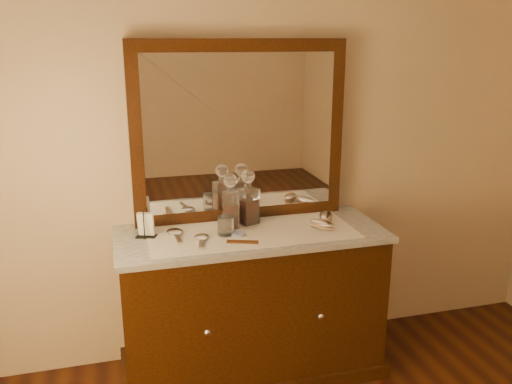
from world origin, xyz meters
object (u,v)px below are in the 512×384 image
brush_far (326,217)px  mirror_frame (240,132)px  dresser_cabinet (251,305)px  brush_near (322,225)px  hand_mirror_inner (202,238)px  decanter_left (231,207)px  comb (243,242)px  decanter_right (248,203)px  hand_mirror_outer (175,233)px  napkin_rack (146,226)px  pin_dish (238,234)px

brush_far → mirror_frame: bearing=156.6°
dresser_cabinet → brush_near: brush_near is taller
hand_mirror_inner → decanter_left: bearing=38.3°
comb → decanter_left: (-0.01, 0.25, 0.11)m
comb → decanter_right: 0.32m
decanter_left → hand_mirror_outer: decanter_left is taller
decanter_left → hand_mirror_outer: 0.33m
brush_far → comb: bearing=-159.4°
brush_near → hand_mirror_outer: brush_near is taller
hand_mirror_outer → decanter_left: bearing=7.7°
mirror_frame → hand_mirror_outer: mirror_frame is taller
mirror_frame → napkin_rack: 0.72m
comb → brush_near: brush_near is taller
pin_dish → hand_mirror_outer: size_ratio=0.35×
mirror_frame → hand_mirror_outer: 0.66m
brush_far → hand_mirror_outer: 0.85m
hand_mirror_inner → brush_far: bearing=8.2°
dresser_cabinet → mirror_frame: size_ratio=1.17×
comb → napkin_rack: napkin_rack is taller
comb → pin_dish: bearing=107.4°
mirror_frame → pin_dish: (-0.08, -0.29, -0.49)m
comb → brush_near: bearing=30.6°
brush_near → napkin_rack: bearing=172.1°
dresser_cabinet → comb: bearing=-119.1°
mirror_frame → decanter_left: bearing=-120.7°
mirror_frame → napkin_rack: mirror_frame is taller
decanter_left → brush_near: 0.51m
dresser_cabinet → brush_far: (0.45, 0.05, 0.47)m
napkin_rack → decanter_left: size_ratio=0.52×
napkin_rack → brush_near: bearing=-7.9°
napkin_rack → hand_mirror_inner: (0.27, -0.12, -0.05)m
comb → brush_near: size_ratio=0.95×
comb → brush_near: 0.48m
pin_dish → comb: (-0.00, -0.11, -0.00)m
comb → mirror_frame: bearing=97.6°
dresser_cabinet → brush_near: bearing=-9.3°
decanter_left → hand_mirror_outer: (-0.31, -0.04, -0.11)m
pin_dish → napkin_rack: (-0.47, 0.11, 0.05)m
pin_dish → brush_near: 0.46m
dresser_cabinet → hand_mirror_inner: bearing=-168.7°
dresser_cabinet → hand_mirror_inner: (-0.28, -0.06, 0.45)m
comb → hand_mirror_inner: hand_mirror_inner is taller
mirror_frame → pin_dish: mirror_frame is taller
mirror_frame → hand_mirror_inner: mirror_frame is taller
brush_far → hand_mirror_inner: (-0.73, -0.11, -0.01)m
brush_near → pin_dish: bearing=177.4°
hand_mirror_outer → dresser_cabinet: bearing=-7.2°
pin_dish → hand_mirror_inner: 0.20m
napkin_rack → hand_mirror_outer: size_ratio=0.69×
mirror_frame → decanter_right: (0.02, -0.11, -0.38)m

